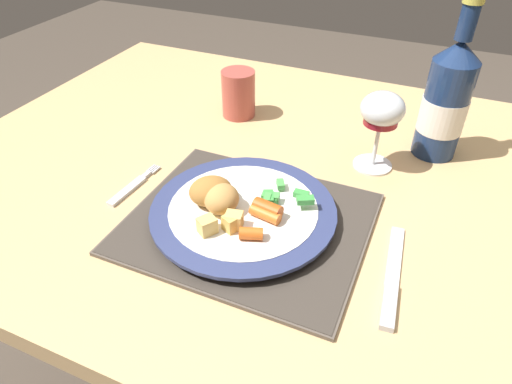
{
  "coord_description": "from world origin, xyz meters",
  "views": [
    {
      "loc": [
        0.21,
        -0.62,
        1.19
      ],
      "look_at": [
        -0.01,
        -0.13,
        0.78
      ],
      "focal_mm": 32.0,
      "sensor_mm": 36.0,
      "label": 1
    }
  ],
  "objects_px": {
    "dinner_plate": "(243,212)",
    "table_knife": "(392,283)",
    "dining_table": "(288,213)",
    "drinking_cup": "(238,93)",
    "fork": "(131,188)",
    "bottle": "(446,101)",
    "wine_glass": "(382,114)"
  },
  "relations": [
    {
      "from": "dining_table",
      "to": "dinner_plate",
      "type": "xyz_separation_m",
      "value": [
        -0.02,
        -0.15,
        0.11
      ]
    },
    {
      "from": "drinking_cup",
      "to": "dining_table",
      "type": "bearing_deg",
      "value": -41.94
    },
    {
      "from": "wine_glass",
      "to": "bottle",
      "type": "distance_m",
      "value": 0.13
    },
    {
      "from": "dining_table",
      "to": "drinking_cup",
      "type": "bearing_deg",
      "value": 138.06
    },
    {
      "from": "dining_table",
      "to": "dinner_plate",
      "type": "bearing_deg",
      "value": -96.94
    },
    {
      "from": "wine_glass",
      "to": "bottle",
      "type": "xyz_separation_m",
      "value": [
        0.09,
        0.09,
        0.0
      ]
    },
    {
      "from": "dinner_plate",
      "to": "fork",
      "type": "height_order",
      "value": "dinner_plate"
    },
    {
      "from": "dinner_plate",
      "to": "wine_glass",
      "type": "xyz_separation_m",
      "value": [
        0.15,
        0.23,
        0.09
      ]
    },
    {
      "from": "table_knife",
      "to": "fork",
      "type": "bearing_deg",
      "value": 175.25
    },
    {
      "from": "table_knife",
      "to": "drinking_cup",
      "type": "relative_size",
      "value": 1.96
    },
    {
      "from": "dinner_plate",
      "to": "wine_glass",
      "type": "bearing_deg",
      "value": 57.15
    },
    {
      "from": "dining_table",
      "to": "bottle",
      "type": "distance_m",
      "value": 0.34
    },
    {
      "from": "dinner_plate",
      "to": "dining_table",
      "type": "bearing_deg",
      "value": 83.06
    },
    {
      "from": "dining_table",
      "to": "bottle",
      "type": "xyz_separation_m",
      "value": [
        0.22,
        0.16,
        0.2
      ]
    },
    {
      "from": "dinner_plate",
      "to": "drinking_cup",
      "type": "distance_m",
      "value": 0.34
    },
    {
      "from": "dining_table",
      "to": "table_knife",
      "type": "bearing_deg",
      "value": -42.11
    },
    {
      "from": "fork",
      "to": "bottle",
      "type": "bearing_deg",
      "value": 35.59
    },
    {
      "from": "drinking_cup",
      "to": "fork",
      "type": "bearing_deg",
      "value": -99.6
    },
    {
      "from": "fork",
      "to": "bottle",
      "type": "height_order",
      "value": "bottle"
    },
    {
      "from": "fork",
      "to": "drinking_cup",
      "type": "bearing_deg",
      "value": 80.4
    },
    {
      "from": "dining_table",
      "to": "drinking_cup",
      "type": "distance_m",
      "value": 0.27
    },
    {
      "from": "fork",
      "to": "bottle",
      "type": "xyz_separation_m",
      "value": [
        0.44,
        0.32,
        0.1
      ]
    },
    {
      "from": "dining_table",
      "to": "fork",
      "type": "height_order",
      "value": "fork"
    },
    {
      "from": "bottle",
      "to": "fork",
      "type": "bearing_deg",
      "value": -144.41
    },
    {
      "from": "dinner_plate",
      "to": "bottle",
      "type": "height_order",
      "value": "bottle"
    },
    {
      "from": "dinner_plate",
      "to": "fork",
      "type": "distance_m",
      "value": 0.2
    },
    {
      "from": "fork",
      "to": "table_knife",
      "type": "relative_size",
      "value": 0.66
    },
    {
      "from": "dining_table",
      "to": "wine_glass",
      "type": "xyz_separation_m",
      "value": [
        0.13,
        0.07,
        0.2
      ]
    },
    {
      "from": "table_knife",
      "to": "drinking_cup",
      "type": "height_order",
      "value": "drinking_cup"
    },
    {
      "from": "dinner_plate",
      "to": "table_knife",
      "type": "distance_m",
      "value": 0.23
    },
    {
      "from": "dinner_plate",
      "to": "fork",
      "type": "xyz_separation_m",
      "value": [
        -0.2,
        -0.0,
        -0.01
      ]
    },
    {
      "from": "dining_table",
      "to": "dinner_plate",
      "type": "distance_m",
      "value": 0.19
    }
  ]
}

